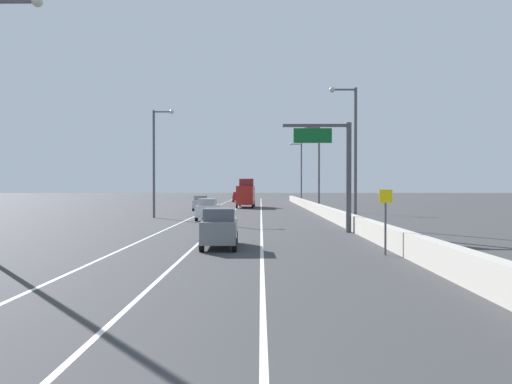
% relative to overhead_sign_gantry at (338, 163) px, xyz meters
% --- Properties ---
extents(ground_plane, '(320.00, 320.00, 0.00)m').
position_rel_overhead_sign_gantry_xyz_m(ground_plane, '(-6.71, 35.61, -4.73)').
color(ground_plane, '#38383A').
extents(lane_stripe_left, '(0.16, 130.00, 0.00)m').
position_rel_overhead_sign_gantry_xyz_m(lane_stripe_left, '(-12.21, 26.61, -4.73)').
color(lane_stripe_left, silver).
rests_on(lane_stripe_left, ground_plane).
extents(lane_stripe_center, '(0.16, 130.00, 0.00)m').
position_rel_overhead_sign_gantry_xyz_m(lane_stripe_center, '(-8.71, 26.61, -4.73)').
color(lane_stripe_center, silver).
rests_on(lane_stripe_center, ground_plane).
extents(lane_stripe_right, '(0.16, 130.00, 0.00)m').
position_rel_overhead_sign_gantry_xyz_m(lane_stripe_right, '(-5.21, 26.61, -4.73)').
color(lane_stripe_right, silver).
rests_on(lane_stripe_right, ground_plane).
extents(jersey_barrier_right, '(0.60, 120.00, 1.10)m').
position_rel_overhead_sign_gantry_xyz_m(jersey_barrier_right, '(1.34, 11.61, -4.18)').
color(jersey_barrier_right, '#B2ADA3').
rests_on(jersey_barrier_right, ground_plane).
extents(overhead_sign_gantry, '(4.68, 0.36, 7.50)m').
position_rel_overhead_sign_gantry_xyz_m(overhead_sign_gantry, '(0.00, 0.00, 0.00)').
color(overhead_sign_gantry, '#47474C').
rests_on(overhead_sign_gantry, ground_plane).
extents(speed_advisory_sign, '(0.60, 0.11, 3.00)m').
position_rel_overhead_sign_gantry_xyz_m(speed_advisory_sign, '(0.44, -10.67, -2.96)').
color(speed_advisory_sign, '#4C4C51').
rests_on(speed_advisory_sign, ground_plane).
extents(lamp_post_right_second, '(2.14, 0.44, 10.83)m').
position_rel_overhead_sign_gantry_xyz_m(lamp_post_right_second, '(1.81, 4.30, 1.45)').
color(lamp_post_right_second, '#4C4C51').
rests_on(lamp_post_right_second, ground_plane).
extents(lamp_post_right_third, '(2.14, 0.44, 10.83)m').
position_rel_overhead_sign_gantry_xyz_m(lamp_post_right_third, '(1.89, 27.84, 1.45)').
color(lamp_post_right_third, '#4C4C51').
rests_on(lamp_post_right_third, ground_plane).
extents(lamp_post_right_fourth, '(2.14, 0.44, 10.83)m').
position_rel_overhead_sign_gantry_xyz_m(lamp_post_right_fourth, '(1.67, 51.38, 1.45)').
color(lamp_post_right_fourth, '#4C4C51').
rests_on(lamp_post_right_fourth, ground_plane).
extents(lamp_post_left_mid, '(2.14, 0.44, 10.83)m').
position_rel_overhead_sign_gantry_xyz_m(lamp_post_left_mid, '(-15.73, 15.01, 1.45)').
color(lamp_post_left_mid, '#4C4C51').
rests_on(lamp_post_left_mid, ground_plane).
extents(car_red_0, '(1.83, 4.74, 1.99)m').
position_rel_overhead_sign_gantry_xyz_m(car_red_0, '(-10.03, 63.60, -3.73)').
color(car_red_0, red).
rests_on(car_red_0, ground_plane).
extents(car_white_1, '(1.95, 4.63, 2.00)m').
position_rel_overhead_sign_gantry_xyz_m(car_white_1, '(-10.22, 12.04, -3.73)').
color(car_white_1, white).
rests_on(car_white_1, ground_plane).
extents(car_silver_2, '(1.92, 4.73, 1.96)m').
position_rel_overhead_sign_gantry_xyz_m(car_silver_2, '(-13.15, 29.84, -3.75)').
color(car_silver_2, '#B7B7BC').
rests_on(car_silver_2, ground_plane).
extents(car_gray_3, '(1.92, 4.35, 2.04)m').
position_rel_overhead_sign_gantry_xyz_m(car_gray_3, '(-7.37, -8.00, -3.72)').
color(car_gray_3, slate).
rests_on(car_gray_3, ground_plane).
extents(box_truck, '(2.63, 7.71, 4.30)m').
position_rel_overhead_sign_gantry_xyz_m(box_truck, '(-7.48, 38.36, -2.76)').
color(box_truck, '#A51E19').
rests_on(box_truck, ground_plane).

